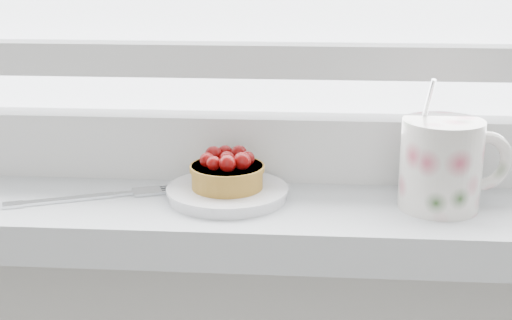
# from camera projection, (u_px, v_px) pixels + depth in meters

# --- Properties ---
(saucer) EXTENTS (0.12, 0.12, 0.01)m
(saucer) POSITION_uv_depth(u_px,v_px,m) (227.00, 193.00, 0.72)
(saucer) COLOR silver
(saucer) RESTS_ON windowsill
(raspberry_tart) EXTENTS (0.08, 0.08, 0.04)m
(raspberry_tart) POSITION_uv_depth(u_px,v_px,m) (227.00, 171.00, 0.72)
(raspberry_tart) COLOR olive
(raspberry_tart) RESTS_ON saucer
(floral_mug) EXTENTS (0.12, 0.09, 0.13)m
(floral_mug) POSITION_uv_depth(u_px,v_px,m) (444.00, 162.00, 0.69)
(floral_mug) COLOR silver
(floral_mug) RESTS_ON windowsill
(fork) EXTENTS (0.18, 0.09, 0.00)m
(fork) POSITION_uv_depth(u_px,v_px,m) (99.00, 196.00, 0.73)
(fork) COLOR silver
(fork) RESTS_ON windowsill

